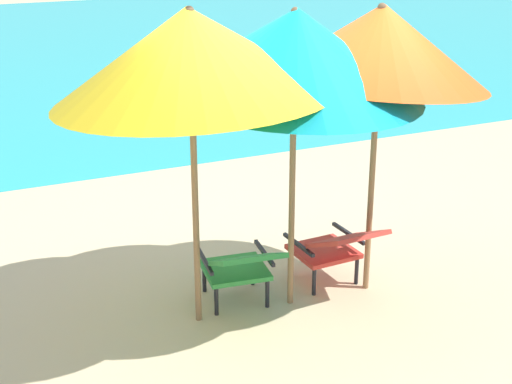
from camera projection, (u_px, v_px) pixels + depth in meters
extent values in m
plane|color=#CCB78E|center=(145.00, 155.00, 10.14)|extent=(40.00, 40.00, 0.00)
cube|color=#28B2B7|center=(40.00, 50.00, 17.25)|extent=(40.00, 18.00, 0.01)
cube|color=#338E3D|center=(235.00, 270.00, 6.38)|extent=(0.58, 0.56, 0.04)
cube|color=#338E3D|center=(247.00, 259.00, 5.96)|extent=(0.58, 0.58, 0.27)
cylinder|color=black|center=(204.00, 278.00, 6.56)|extent=(0.04, 0.04, 0.26)
cylinder|color=black|center=(253.00, 271.00, 6.68)|extent=(0.04, 0.04, 0.26)
cylinder|color=black|center=(216.00, 301.00, 6.19)|extent=(0.04, 0.04, 0.26)
cylinder|color=black|center=(267.00, 293.00, 6.31)|extent=(0.04, 0.04, 0.26)
cube|color=black|center=(205.00, 261.00, 6.26)|extent=(0.09, 0.50, 0.03)
cube|color=black|center=(264.00, 253.00, 6.41)|extent=(0.09, 0.50, 0.03)
cube|color=red|center=(323.00, 251.00, 6.72)|extent=(0.55, 0.53, 0.04)
cube|color=red|center=(348.00, 239.00, 6.32)|extent=(0.55, 0.54, 0.27)
cylinder|color=black|center=(290.00, 262.00, 6.85)|extent=(0.04, 0.04, 0.26)
cylinder|color=black|center=(331.00, 252.00, 7.04)|extent=(0.04, 0.04, 0.26)
cylinder|color=black|center=(314.00, 281.00, 6.50)|extent=(0.04, 0.04, 0.26)
cylinder|color=black|center=(357.00, 271.00, 6.69)|extent=(0.04, 0.04, 0.26)
cube|color=black|center=(298.00, 245.00, 6.56)|extent=(0.06, 0.50, 0.03)
cube|color=black|center=(348.00, 233.00, 6.78)|extent=(0.06, 0.50, 0.03)
cylinder|color=olive|center=(196.00, 213.00, 5.83)|extent=(0.05, 0.05, 1.88)
cone|color=yellow|center=(191.00, 53.00, 5.38)|extent=(2.96, 2.96, 0.79)
sphere|color=#4C3823|center=(189.00, 11.00, 5.27)|extent=(0.07, 0.07, 0.07)
cylinder|color=olive|center=(292.00, 202.00, 6.09)|extent=(0.05, 0.05, 1.84)
cone|color=#0A93AD|center=(295.00, 52.00, 5.66)|extent=(2.88, 2.88, 0.76)
sphere|color=#4C3823|center=(295.00, 12.00, 5.55)|extent=(0.07, 0.07, 0.07)
cylinder|color=olive|center=(371.00, 189.00, 6.33)|extent=(0.05, 0.05, 1.87)
cone|color=#EA5619|center=(380.00, 44.00, 5.90)|extent=(2.40, 2.37, 0.79)
sphere|color=#4C3823|center=(382.00, 7.00, 5.80)|extent=(0.07, 0.07, 0.07)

